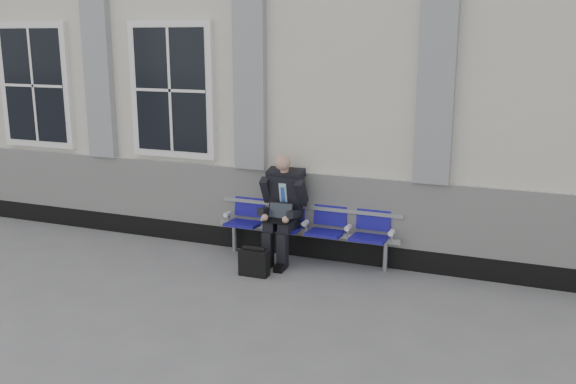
% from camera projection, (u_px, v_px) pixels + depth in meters
% --- Properties ---
extents(ground, '(70.00, 70.00, 0.00)m').
position_uv_depth(ground, '(98.00, 267.00, 8.55)').
color(ground, slate).
rests_on(ground, ground).
extents(station_building, '(14.40, 4.40, 4.49)m').
position_uv_depth(station_building, '(216.00, 83.00, 11.16)').
color(station_building, beige).
rests_on(station_building, ground).
extents(bench, '(2.60, 0.47, 0.91)m').
position_uv_depth(bench, '(307.00, 221.00, 8.71)').
color(bench, '#9EA0A3').
rests_on(bench, ground).
extents(businessman, '(0.61, 0.82, 1.49)m').
position_uv_depth(businessman, '(283.00, 204.00, 8.64)').
color(businessman, black).
rests_on(businessman, ground).
extents(briefcase, '(0.38, 0.17, 0.39)m').
position_uv_depth(briefcase, '(254.00, 262.00, 8.22)').
color(briefcase, black).
rests_on(briefcase, ground).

